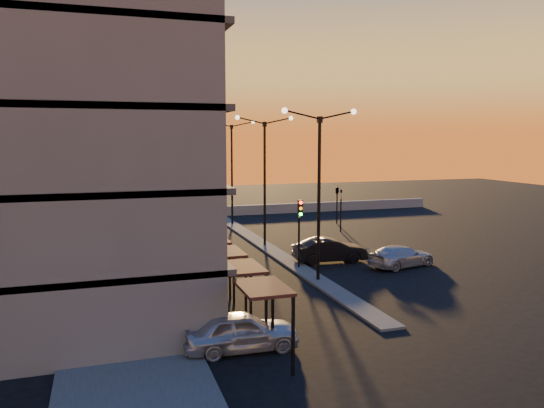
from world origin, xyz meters
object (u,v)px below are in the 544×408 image
at_px(traffic_light_main, 300,222).
at_px(car_hatchback, 241,331).
at_px(streetlamp_mid, 265,170).
at_px(car_wagon, 402,256).
at_px(car_sedan, 330,250).

bearing_deg(traffic_light_main, car_hatchback, -120.91).
xyz_separation_m(streetlamp_mid, car_wagon, (6.26, -8.44, -4.93)).
relative_size(car_sedan, car_wagon, 1.02).
xyz_separation_m(streetlamp_mid, car_hatchback, (-6.50, -17.99, -4.85)).
bearing_deg(car_hatchback, streetlamp_mid, -17.86).
relative_size(traffic_light_main, car_hatchback, 0.98).
distance_m(car_hatchback, car_sedan, 15.06).
xyz_separation_m(car_hatchback, car_wagon, (12.76, 9.55, -0.08)).
distance_m(car_hatchback, car_wagon, 15.94).
bearing_deg(car_hatchback, car_sedan, -34.92).
xyz_separation_m(car_sedan, car_wagon, (3.71, -2.49, -0.11)).
height_order(car_sedan, car_wagon, car_sedan).
xyz_separation_m(traffic_light_main, car_hatchback, (-6.50, -10.86, -2.15)).
bearing_deg(car_sedan, traffic_light_main, 118.93).
height_order(car_hatchback, car_wagon, car_hatchback).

